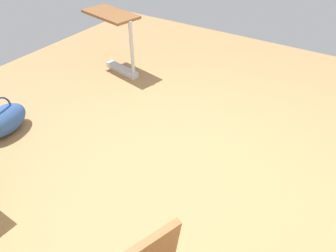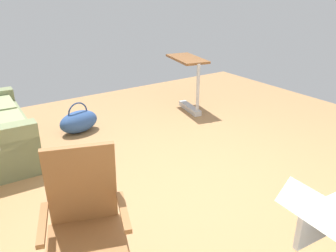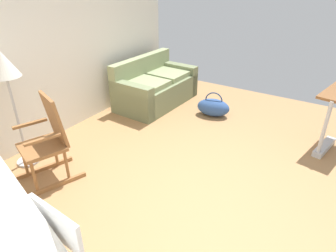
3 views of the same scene
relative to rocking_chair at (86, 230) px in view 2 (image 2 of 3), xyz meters
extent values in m
plane|color=#9E7247|center=(0.72, -1.56, -0.50)|extent=(6.87, 6.87, 0.00)
cube|color=silver|center=(-0.85, -1.23, 0.13)|extent=(0.07, 0.56, 0.28)
cylinder|color=brown|center=(0.04, -0.22, -0.25)|extent=(0.04, 0.04, 0.40)
cube|color=brown|center=(-0.07, 0.03, -0.05)|extent=(0.59, 0.61, 0.04)
cube|color=brown|center=(0.12, -0.04, 0.25)|extent=(0.26, 0.45, 0.60)
cube|color=brown|center=(-0.17, -0.19, 0.17)|extent=(0.38, 0.17, 0.03)
cube|color=brown|center=(-0.01, 0.25, 0.17)|extent=(0.38, 0.17, 0.03)
cube|color=#B2B5BA|center=(2.46, -2.71, -0.46)|extent=(0.61, 0.24, 0.08)
cylinder|color=black|center=(2.21, -2.66, -0.47)|extent=(0.07, 0.07, 0.06)
cylinder|color=black|center=(2.72, -2.77, -0.47)|extent=(0.07, 0.07, 0.06)
cylinder|color=#B2B5BA|center=(2.21, -2.66, -0.05)|extent=(0.05, 0.05, 0.74)
cube|color=brown|center=(2.60, -2.74, 0.32)|extent=(0.86, 0.55, 0.04)
ellipsoid|color=#2D4C84|center=(2.64, -0.91, -0.35)|extent=(0.43, 0.61, 0.30)
torus|color=navy|center=(2.64, -0.91, -0.22)|extent=(0.08, 0.30, 0.30)
camera|label=1|loc=(-0.43, 0.55, 1.73)|focal=34.74mm
camera|label=2|loc=(-1.73, 0.55, 1.43)|focal=36.91mm
camera|label=3|loc=(-1.73, -2.76, 1.76)|focal=31.61mm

